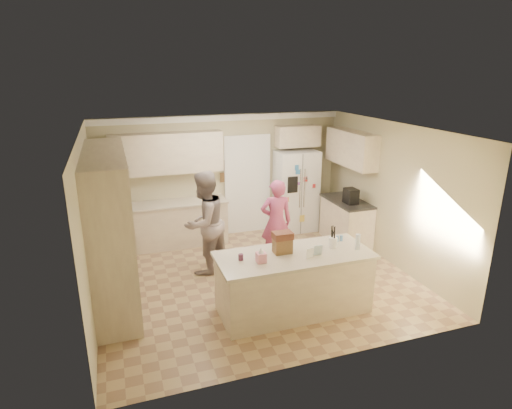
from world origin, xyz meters
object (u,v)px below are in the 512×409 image
object	(u,v)px
tissue_box	(261,257)
teen_boy	(204,223)
island_base	(294,284)
teen_girl	(276,222)
refrigerator	(295,191)
utensil_crock	(333,242)
coffee_maker	(351,196)
dollhouse_body	(282,246)

from	to	relation	value
tissue_box	teen_boy	xyz separation A→B (m)	(-0.41, 1.82, -0.07)
island_base	teen_girl	bearing A→B (deg)	77.60
refrigerator	island_base	xyz separation A→B (m)	(-1.39, -3.16, -0.46)
utensil_crock	teen_boy	bearing A→B (deg)	134.07
coffee_maker	teen_boy	world-z (taller)	teen_boy
refrigerator	utensil_crock	size ratio (longest dim) A/B	12.00
utensil_crock	dollhouse_body	xyz separation A→B (m)	(-0.80, 0.05, 0.04)
teen_girl	teen_boy	bearing A→B (deg)	7.94
teen_boy	refrigerator	bearing A→B (deg)	174.58
dollhouse_body	teen_boy	world-z (taller)	teen_boy
refrigerator	island_base	size ratio (longest dim) A/B	0.82
island_base	coffee_maker	bearing A→B (deg)	42.83
teen_girl	utensil_crock	bearing A→B (deg)	109.77
utensil_crock	tissue_box	size ratio (longest dim) A/B	1.07
coffee_maker	dollhouse_body	bearing A→B (deg)	-140.71
island_base	teen_boy	xyz separation A→B (m)	(-0.96, 1.72, 0.48)
coffee_maker	teen_girl	bearing A→B (deg)	-172.25
coffee_maker	dollhouse_body	size ratio (longest dim) A/B	1.15
island_base	teen_boy	world-z (taller)	teen_boy
refrigerator	coffee_maker	size ratio (longest dim) A/B	6.00
dollhouse_body	utensil_crock	bearing A→B (deg)	-3.58
dollhouse_body	teen_girl	world-z (taller)	teen_girl
island_base	tissue_box	bearing A→B (deg)	-169.70
island_base	tissue_box	distance (m)	0.79
island_base	dollhouse_body	distance (m)	0.62
refrigerator	teen_girl	xyz separation A→B (m)	(-1.03, -1.49, -0.10)
refrigerator	teen_boy	world-z (taller)	teen_boy
tissue_box	teen_boy	size ratio (longest dim) A/B	0.08
refrigerator	tissue_box	bearing A→B (deg)	-120.31
dollhouse_body	teen_girl	size ratio (longest dim) A/B	0.16
utensil_crock	teen_boy	distance (m)	2.32
coffee_maker	utensil_crock	world-z (taller)	coffee_maker
refrigerator	tissue_box	xyz separation A→B (m)	(-1.94, -3.26, 0.10)
coffee_maker	tissue_box	world-z (taller)	coffee_maker
refrigerator	utensil_crock	xyz separation A→B (m)	(-0.74, -3.11, 0.10)
coffee_maker	utensil_crock	size ratio (longest dim) A/B	2.00
refrigerator	dollhouse_body	size ratio (longest dim) A/B	6.92
dollhouse_body	refrigerator	bearing A→B (deg)	63.21
refrigerator	teen_girl	bearing A→B (deg)	-124.11
coffee_maker	utensil_crock	xyz separation A→B (m)	(-1.40, -1.85, -0.07)
coffee_maker	utensil_crock	bearing A→B (deg)	-127.12
coffee_maker	refrigerator	bearing A→B (deg)	117.52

